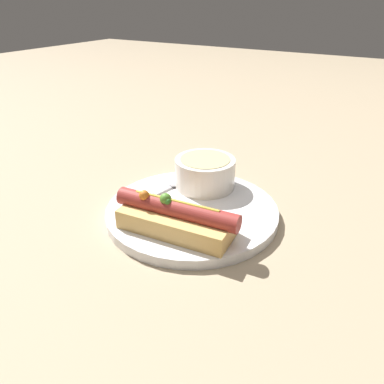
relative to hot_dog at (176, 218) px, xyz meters
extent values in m
plane|color=tan|center=(-0.02, 0.07, -0.04)|extent=(4.00, 4.00, 0.00)
cylinder|color=white|center=(-0.02, 0.07, -0.03)|extent=(0.28, 0.28, 0.02)
cube|color=#DBAD60|center=(0.00, 0.00, -0.01)|extent=(0.17, 0.08, 0.03)
cylinder|color=#9E332D|center=(0.00, 0.00, 0.01)|extent=(0.19, 0.04, 0.03)
sphere|color=#518C2D|center=(-0.02, 0.00, 0.03)|extent=(0.02, 0.02, 0.02)
sphere|color=#387A28|center=(-0.01, -0.01, 0.03)|extent=(0.01, 0.01, 0.01)
sphere|color=orange|center=(-0.05, -0.01, 0.03)|extent=(0.02, 0.02, 0.02)
cylinder|color=gold|center=(0.00, 0.00, 0.03)|extent=(0.13, 0.02, 0.01)
cylinder|color=silver|center=(-0.03, 0.15, 0.00)|extent=(0.11, 0.11, 0.05)
cylinder|color=#D1C184|center=(-0.03, 0.15, 0.03)|extent=(0.09, 0.09, 0.01)
cube|color=#B7B7BC|center=(-0.10, 0.05, -0.02)|extent=(0.03, 0.12, 0.00)
ellipsoid|color=#B7B7BC|center=(-0.08, 0.13, -0.02)|extent=(0.04, 0.04, 0.01)
camera|label=1|loc=(0.26, -0.38, 0.29)|focal=35.00mm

